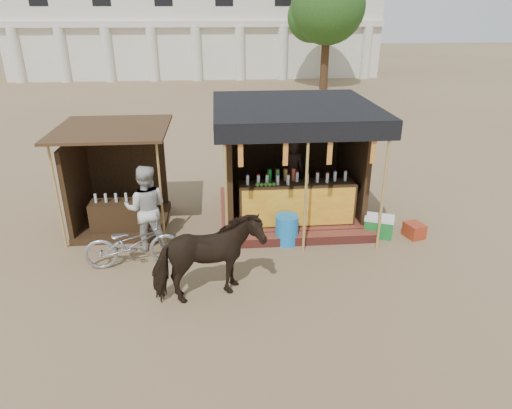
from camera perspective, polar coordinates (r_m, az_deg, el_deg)
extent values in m
plane|color=#846B4C|center=(8.34, 0.96, -11.37)|extent=(120.00, 120.00, 0.00)
cube|color=brown|center=(11.44, 4.18, -0.60)|extent=(3.40, 2.80, 0.22)
cube|color=brown|center=(10.07, 5.52, -4.24)|extent=(3.40, 0.35, 0.20)
cube|color=#362513|center=(10.35, 5.07, 0.22)|extent=(2.60, 0.55, 0.95)
cube|color=orange|center=(10.09, 5.34, -0.42)|extent=(2.50, 0.02, 0.88)
cube|color=#362513|center=(12.14, 3.47, 7.69)|extent=(3.00, 0.12, 2.50)
cube|color=#362513|center=(10.82, -3.52, 5.71)|extent=(0.12, 2.50, 2.50)
cube|color=#362513|center=(11.29, 11.97, 5.99)|extent=(0.12, 2.50, 2.50)
cube|color=black|center=(10.45, 4.78, 12.28)|extent=(3.60, 3.60, 0.06)
cube|color=black|center=(8.78, 6.64, 8.85)|extent=(3.60, 0.06, 0.36)
cylinder|color=tan|center=(9.02, -3.77, 1.35)|extent=(0.06, 0.06, 2.75)
cylinder|color=tan|center=(9.18, 6.26, 1.66)|extent=(0.06, 0.06, 2.75)
cylinder|color=tan|center=(9.61, 15.67, 1.91)|extent=(0.06, 0.06, 2.75)
cube|color=red|center=(8.75, -1.94, 6.42)|extent=(0.10, 0.02, 0.55)
cube|color=red|center=(8.84, 3.72, 6.55)|extent=(0.10, 0.02, 0.55)
cube|color=red|center=(9.00, 9.22, 6.62)|extent=(0.10, 0.02, 0.55)
cube|color=red|center=(9.25, 14.47, 6.63)|extent=(0.10, 0.02, 0.55)
imported|color=black|center=(11.19, 4.49, 3.99)|extent=(0.63, 0.44, 1.65)
cube|color=#362513|center=(11.28, -16.09, -2.07)|extent=(2.00, 2.00, 0.15)
cube|color=#362513|center=(11.79, -15.82, 4.20)|extent=(1.90, 0.10, 2.10)
cube|color=#362513|center=(11.15, -21.44, 2.34)|extent=(0.10, 1.90, 2.10)
cube|color=#472D19|center=(10.45, -17.58, 9.03)|extent=(2.40, 2.40, 0.06)
cylinder|color=tan|center=(10.21, -23.58, 0.84)|extent=(0.05, 0.05, 2.35)
cylinder|color=tan|center=(9.73, -11.81, 1.30)|extent=(0.05, 0.05, 2.35)
cube|color=#362513|center=(10.71, -16.74, -1.65)|extent=(1.20, 0.50, 0.80)
imported|color=black|center=(7.91, -6.02, -6.82)|extent=(2.05, 1.39, 1.58)
imported|color=#9898A0|center=(9.32, -15.14, -4.70)|extent=(1.94, 0.86, 0.99)
imported|color=beige|center=(9.73, -13.56, -0.45)|extent=(0.90, 0.71, 1.85)
cylinder|color=blue|center=(9.93, 3.86, -3.14)|extent=(0.62, 0.62, 0.65)
cube|color=maroon|center=(10.84, 19.17, -3.06)|extent=(0.46, 0.50, 0.32)
cube|color=#19742C|center=(10.65, 15.06, -2.76)|extent=(0.73, 0.62, 0.40)
cube|color=white|center=(10.56, 15.19, -1.64)|extent=(0.76, 0.65, 0.06)
cube|color=silver|center=(36.84, -7.44, 22.12)|extent=(26.00, 7.00, 8.00)
cube|color=silver|center=(33.25, -7.63, 21.46)|extent=(26.00, 0.50, 0.40)
cylinder|color=silver|center=(35.89, -27.79, 16.20)|extent=(0.70, 0.70, 3.60)
cylinder|color=silver|center=(34.89, -23.06, 16.85)|extent=(0.70, 0.70, 3.60)
cylinder|color=silver|center=(34.12, -18.05, 17.42)|extent=(0.70, 0.70, 3.60)
cylinder|color=silver|center=(33.61, -12.82, 17.88)|extent=(0.70, 0.70, 3.60)
cylinder|color=silver|center=(33.36, -7.45, 18.20)|extent=(0.70, 0.70, 3.60)
cylinder|color=silver|center=(33.38, -2.03, 18.37)|extent=(0.70, 0.70, 3.60)
cylinder|color=silver|center=(33.67, 3.35, 18.39)|extent=(0.70, 0.70, 3.60)
cylinder|color=silver|center=(34.22, 8.60, 18.27)|extent=(0.70, 0.70, 3.60)
cylinder|color=silver|center=(35.02, 13.63, 18.01)|extent=(0.70, 0.70, 3.60)
cylinder|color=#382314|center=(29.71, 8.62, 17.90)|extent=(0.50, 0.50, 4.00)
sphere|color=#315B1F|center=(29.58, 8.97, 23.29)|extent=(4.40, 4.40, 4.40)
sphere|color=#315B1F|center=(30.00, 7.01, 22.25)|extent=(2.99, 2.99, 2.99)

